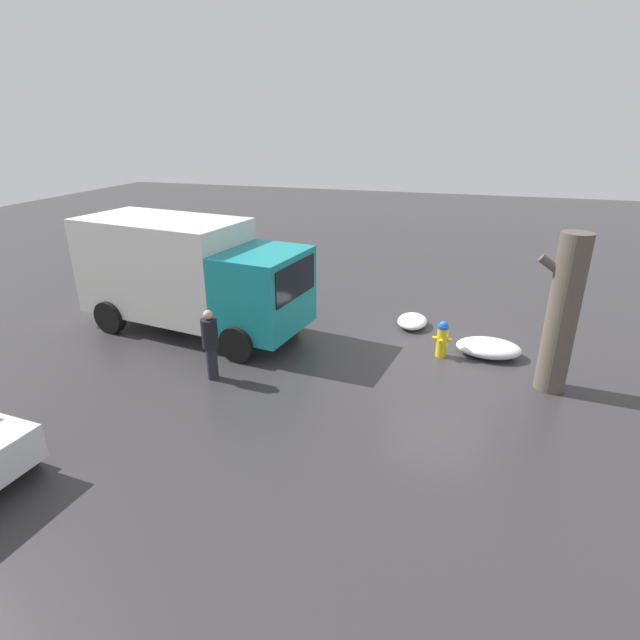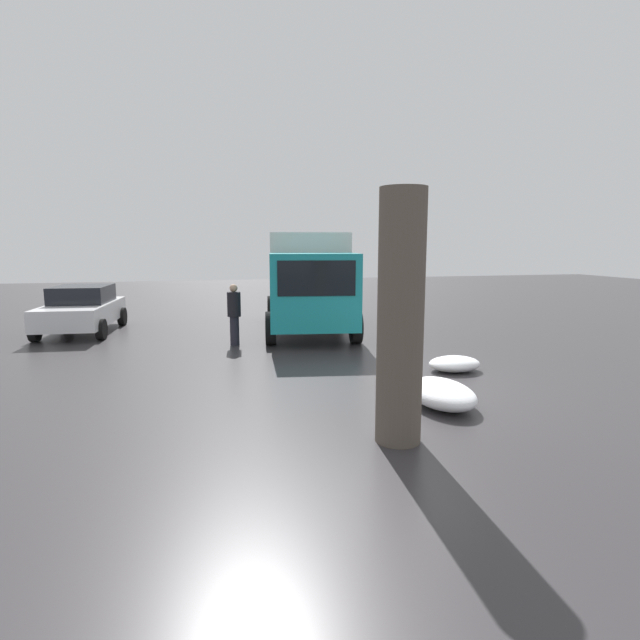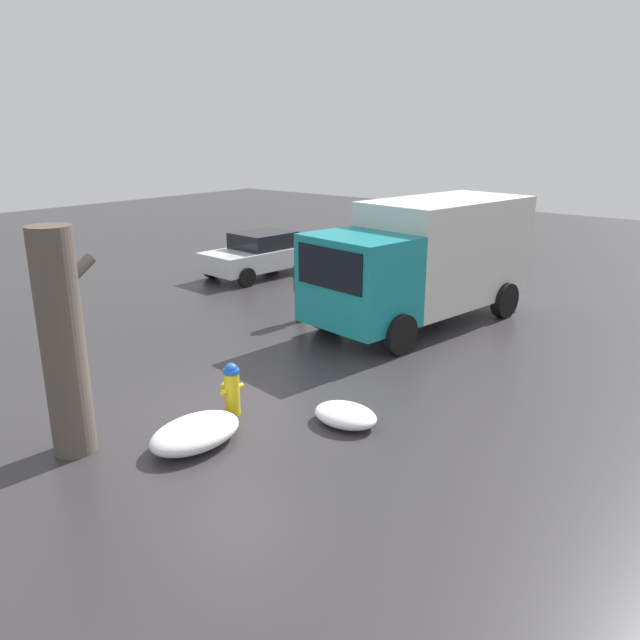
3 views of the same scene
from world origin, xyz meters
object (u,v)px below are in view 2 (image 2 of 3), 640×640
at_px(delivery_truck, 308,278).
at_px(parked_car, 82,309).
at_px(fire_hydrant, 396,364).
at_px(tree_trunk, 400,317).
at_px(pedestrian, 234,312).

xyz_separation_m(delivery_truck, parked_car, (1.14, 6.81, -0.90)).
relative_size(fire_hydrant, tree_trunk, 0.27).
bearing_deg(fire_hydrant, parked_car, -45.44).
xyz_separation_m(fire_hydrant, tree_trunk, (-2.36, 0.93, 1.24)).
xyz_separation_m(tree_trunk, parked_car, (10.25, 6.09, -0.99)).
distance_m(tree_trunk, delivery_truck, 9.13).
relative_size(tree_trunk, pedestrian, 2.08).
distance_m(fire_hydrant, tree_trunk, 2.83).
distance_m(delivery_truck, pedestrian, 3.17).
bearing_deg(fire_hydrant, tree_trunk, 71.48).
bearing_deg(tree_trunk, pedestrian, 13.34).
bearing_deg(tree_trunk, fire_hydrant, -21.40).
distance_m(delivery_truck, parked_car, 6.97).
bearing_deg(tree_trunk, parked_car, 30.74).
xyz_separation_m(fire_hydrant, pedestrian, (4.84, 2.63, 0.42)).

